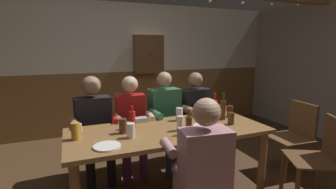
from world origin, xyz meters
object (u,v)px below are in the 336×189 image
(condiment_caddy, at_px, (141,120))
(pint_glass_2, at_px, (179,114))
(person_1, at_px, (132,121))
(bottle_2, at_px, (189,125))
(plate_1, at_px, (107,146))
(pint_glass_5, at_px, (131,131))
(wall_dart_cabinet, at_px, (149,54))
(person_4, at_px, (201,162))
(pint_glass_6, at_px, (76,131))
(chair_empty_near_right, at_px, (320,158))
(bottle_0, at_px, (223,110))
(pint_glass_4, at_px, (230,111))
(plate_0, at_px, (205,126))
(pint_glass_0, at_px, (231,119))
(chair_empty_near_left, at_px, (294,135))
(bottle_1, at_px, (132,120))
(table_candle, at_px, (80,127))
(person_0, at_px, (94,123))
(pint_glass_1, at_px, (123,126))
(pint_glass_7, at_px, (202,111))
(dining_table, at_px, (169,138))
(bottle_3, at_px, (215,107))
(pint_glass_3, at_px, (180,123))
(person_3, at_px, (198,113))

(condiment_caddy, relative_size, pint_glass_2, 0.95)
(person_1, height_order, bottle_2, person_1)
(condiment_caddy, height_order, bottle_2, bottle_2)
(plate_1, xyz_separation_m, bottle_2, (0.77, 0.02, 0.09))
(pint_glass_5, relative_size, wall_dart_cabinet, 0.20)
(person_4, xyz_separation_m, pint_glass_6, (-0.90, 0.69, 0.15))
(chair_empty_near_right, xyz_separation_m, plate_1, (-1.99, 0.44, 0.26))
(bottle_0, height_order, pint_glass_4, bottle_0)
(plate_0, xyz_separation_m, pint_glass_0, (0.30, -0.03, 0.06))
(condiment_caddy, relative_size, pint_glass_0, 1.08)
(chair_empty_near_left, distance_m, condiment_caddy, 1.90)
(bottle_1, height_order, pint_glass_4, bottle_1)
(table_candle, bearing_deg, person_1, 32.22)
(person_0, distance_m, bottle_0, 1.50)
(plate_1, bearing_deg, pint_glass_1, 55.93)
(bottle_2, bearing_deg, pint_glass_0, 11.73)
(pint_glass_7, xyz_separation_m, wall_dart_cabinet, (-0.04, 1.94, 0.63))
(chair_empty_near_right, relative_size, pint_glass_0, 6.80)
(dining_table, distance_m, person_0, 0.94)
(pint_glass_2, relative_size, pint_glass_7, 1.04)
(condiment_caddy, distance_m, bottle_3, 0.92)
(pint_glass_3, bearing_deg, person_1, 113.61)
(bottle_2, relative_size, pint_glass_1, 1.69)
(bottle_3, bearing_deg, chair_empty_near_right, -57.49)
(condiment_caddy, bearing_deg, bottle_0, -16.27)
(plate_1, distance_m, bottle_3, 1.48)
(bottle_0, distance_m, bottle_2, 0.66)
(condiment_caddy, bearing_deg, pint_glass_5, -116.14)
(person_3, xyz_separation_m, chair_empty_near_right, (0.64, -1.33, -0.19))
(pint_glass_5, bearing_deg, person_0, 108.59)
(plate_0, distance_m, pint_glass_5, 0.80)
(person_4, xyz_separation_m, bottle_3, (0.71, 0.93, 0.17))
(chair_empty_near_right, height_order, pint_glass_4, chair_empty_near_right)
(plate_0, bearing_deg, chair_empty_near_right, -32.55)
(bottle_1, bearing_deg, condiment_caddy, 53.41)
(person_1, distance_m, pint_glass_0, 1.19)
(person_3, height_order, wall_dart_cabinet, wall_dart_cabinet)
(wall_dart_cabinet, bearing_deg, person_1, -114.98)
(chair_empty_near_left, bearing_deg, pint_glass_7, 74.18)
(pint_glass_1, bearing_deg, pint_glass_3, -13.97)
(bottle_3, height_order, wall_dart_cabinet, wall_dart_cabinet)
(person_0, distance_m, chair_empty_near_left, 2.43)
(person_4, distance_m, pint_glass_0, 0.87)
(pint_glass_5, bearing_deg, pint_glass_4, 11.36)
(wall_dart_cabinet, bearing_deg, bottle_3, -83.57)
(bottle_0, bearing_deg, pint_glass_7, 129.51)
(person_1, relative_size, plate_0, 4.73)
(person_0, xyz_separation_m, bottle_0, (1.38, -0.57, 0.16))
(bottle_0, distance_m, bottle_1, 1.05)
(person_3, bearing_deg, pint_glass_1, 18.41)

